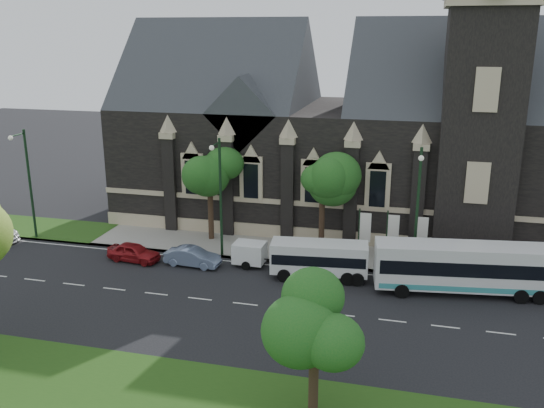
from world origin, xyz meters
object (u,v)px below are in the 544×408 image
(tree_park_east, at_px, (320,316))
(street_lamp_mid, at_px, (220,192))
(street_lamp_near, at_px, (418,205))
(banner_flag_center, at_px, (391,232))
(tree_walk_right, at_px, (326,176))
(car_far_red, at_px, (134,252))
(tour_coach, at_px, (464,267))
(sedan, at_px, (193,257))
(tree_walk_left, at_px, (213,171))
(street_lamp_far, at_px, (28,179))
(banner_flag_right, at_px, (419,235))
(box_trailer, at_px, (250,253))
(banner_flag_left, at_px, (363,230))
(shuttle_bus, at_px, (319,258))

(tree_park_east, xyz_separation_m, street_lamp_mid, (-10.18, 16.42, 0.49))
(street_lamp_near, bearing_deg, banner_flag_center, 131.93)
(tree_walk_right, distance_m, street_lamp_near, 7.72)
(street_lamp_mid, xyz_separation_m, car_far_red, (-6.00, -2.24, -4.43))
(tree_walk_right, xyz_separation_m, street_lamp_near, (6.79, -3.62, -0.71))
(tour_coach, xyz_separation_m, sedan, (-18.61, 0.05, -1.12))
(tree_walk_left, height_order, tour_coach, tree_walk_left)
(tree_walk_right, relative_size, street_lamp_far, 0.87)
(banner_flag_right, bearing_deg, box_trailer, -166.15)
(tour_coach, bearing_deg, box_trailer, 167.95)
(tree_walk_right, distance_m, banner_flag_left, 4.92)
(tour_coach, distance_m, sedan, 18.65)
(street_lamp_far, distance_m, shuttle_bus, 24.11)
(tree_park_east, height_order, street_lamp_mid, street_lamp_mid)
(car_far_red, bearing_deg, tree_park_east, -124.82)
(banner_flag_left, distance_m, shuttle_bus, 4.67)
(tree_walk_left, distance_m, banner_flag_right, 16.52)
(tour_coach, bearing_deg, tree_walk_right, 142.33)
(banner_flag_right, xyz_separation_m, sedan, (-15.76, -3.93, -1.71))
(tree_walk_left, xyz_separation_m, street_lamp_mid, (1.80, -3.61, -0.62))
(tree_park_east, distance_m, banner_flag_center, 18.58)
(tree_walk_left, relative_size, tour_coach, 0.67)
(tree_walk_right, bearing_deg, tree_park_east, -81.58)
(tree_park_east, distance_m, street_lamp_far, 30.90)
(box_trailer, bearing_deg, tree_park_east, -61.72)
(street_lamp_far, height_order, banner_flag_left, street_lamp_far)
(box_trailer, bearing_deg, street_lamp_mid, 160.23)
(street_lamp_mid, xyz_separation_m, banner_flag_left, (10.29, 1.91, -2.73))
(tree_walk_right, height_order, shuttle_bus, tree_walk_right)
(tree_park_east, height_order, tree_walk_left, tree_walk_left)
(shuttle_bus, relative_size, box_trailer, 2.08)
(tree_park_east, height_order, tree_walk_right, tree_walk_right)
(street_lamp_far, relative_size, banner_flag_right, 2.25)
(box_trailer, xyz_separation_m, car_far_red, (-8.51, -1.25, -0.30))
(tree_park_east, distance_m, tour_coach, 16.19)
(tree_walk_left, xyz_separation_m, street_lamp_near, (15.80, -3.61, -0.62))
(tree_walk_left, relative_size, shuttle_bus, 1.13)
(tree_walk_left, bearing_deg, street_lamp_near, -12.87)
(tree_park_east, height_order, car_far_red, tree_park_east)
(street_lamp_near, height_order, street_lamp_mid, same)
(street_lamp_mid, bearing_deg, street_lamp_far, 180.00)
(street_lamp_far, distance_m, tour_coach, 33.37)
(tree_park_east, xyz_separation_m, car_far_red, (-16.18, 14.17, -3.94))
(sedan, bearing_deg, banner_flag_center, -70.54)
(street_lamp_far, distance_m, sedan, 15.33)
(car_far_red, bearing_deg, tour_coach, -83.18)
(banner_flag_right, xyz_separation_m, car_far_red, (-20.29, -4.15, -1.70))
(banner_flag_center, bearing_deg, car_far_red, -167.21)
(tour_coach, relative_size, sedan, 2.81)
(banner_flag_right, xyz_separation_m, box_trailer, (-11.77, -2.90, -1.40))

